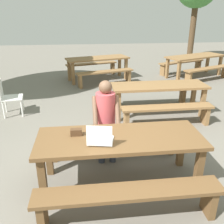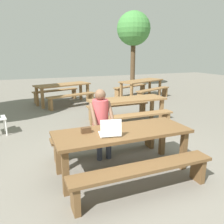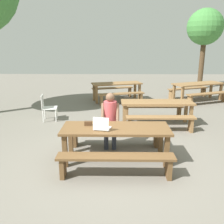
% 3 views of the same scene
% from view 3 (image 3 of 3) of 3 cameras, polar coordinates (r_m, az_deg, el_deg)
% --- Properties ---
extents(ground_plane, '(30.00, 30.00, 0.00)m').
position_cam_3_polar(ground_plane, '(5.19, 0.84, -11.03)').
color(ground_plane, slate).
extents(picnic_table_front, '(2.16, 0.82, 0.71)m').
position_cam_3_polar(picnic_table_front, '(4.95, 0.86, -4.63)').
color(picnic_table_front, brown).
rests_on(picnic_table_front, ground).
extents(bench_near, '(2.10, 0.30, 0.43)m').
position_cam_3_polar(bench_near, '(4.41, 0.87, -11.25)').
color(bench_near, brown).
rests_on(bench_near, ground).
extents(bench_far, '(2.10, 0.30, 0.43)m').
position_cam_3_polar(bench_far, '(5.70, 0.84, -4.87)').
color(bench_far, brown).
rests_on(bench_far, ground).
extents(laptop, '(0.36, 0.33, 0.27)m').
position_cam_3_polar(laptop, '(4.76, -2.37, -3.41)').
color(laptop, white).
rests_on(laptop, picnic_table_front).
extents(small_pouch, '(0.15, 0.08, 0.09)m').
position_cam_3_polar(small_pouch, '(5.03, -5.59, -2.66)').
color(small_pouch, '#4C331E').
rests_on(small_pouch, picnic_table_front).
extents(person_seated, '(0.41, 0.41, 1.28)m').
position_cam_3_polar(person_seated, '(5.54, -0.42, -1.05)').
color(person_seated, '#333847').
rests_on(person_seated, ground).
extents(plastic_chair, '(0.50, 0.50, 0.82)m').
position_cam_3_polar(plastic_chair, '(7.86, -14.92, 1.16)').
color(plastic_chair, white).
rests_on(plastic_chair, ground).
extents(picnic_table_mid, '(2.17, 1.27, 0.76)m').
position_cam_3_polar(picnic_table_mid, '(10.29, 1.11, 6.19)').
color(picnic_table_mid, olive).
rests_on(picnic_table_mid, ground).
extents(bench_mid_south, '(1.85, 0.79, 0.45)m').
position_cam_3_polar(bench_mid_south, '(9.71, 2.22, 3.79)').
color(bench_mid_south, olive).
rests_on(bench_mid_south, ground).
extents(bench_mid_north, '(1.85, 0.79, 0.45)m').
position_cam_3_polar(bench_mid_north, '(10.99, 0.11, 5.19)').
color(bench_mid_north, olive).
rests_on(bench_mid_north, ground).
extents(picnic_table_rear, '(2.30, 1.53, 0.75)m').
position_cam_3_polar(picnic_table_rear, '(10.92, 19.46, 5.83)').
color(picnic_table_rear, olive).
rests_on(picnic_table_rear, ground).
extents(bench_rear_south, '(1.92, 1.01, 0.44)m').
position_cam_3_polar(bench_rear_south, '(10.51, 21.53, 3.60)').
color(bench_rear_south, olive).
rests_on(bench_rear_south, ground).
extents(bench_rear_north, '(1.92, 1.01, 0.44)m').
position_cam_3_polar(bench_rear_north, '(11.45, 17.28, 4.89)').
color(bench_rear_north, olive).
rests_on(bench_rear_north, ground).
extents(picnic_table_distant, '(2.10, 0.72, 0.71)m').
position_cam_3_polar(picnic_table_distant, '(7.27, 10.43, 1.62)').
color(picnic_table_distant, olive).
rests_on(picnic_table_distant, ground).
extents(bench_distant_south, '(1.88, 0.32, 0.43)m').
position_cam_3_polar(bench_distant_south, '(6.76, 11.23, -1.89)').
color(bench_distant_south, olive).
rests_on(bench_distant_south, ground).
extents(bench_distant_north, '(1.88, 0.32, 0.43)m').
position_cam_3_polar(bench_distant_north, '(7.93, 9.56, 0.79)').
color(bench_distant_north, olive).
rests_on(bench_distant_north, ground).
extents(tree_left, '(1.83, 1.83, 4.09)m').
position_cam_3_polar(tree_left, '(14.05, 20.90, 17.88)').
color(tree_left, '#4C3823').
rests_on(tree_left, ground).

